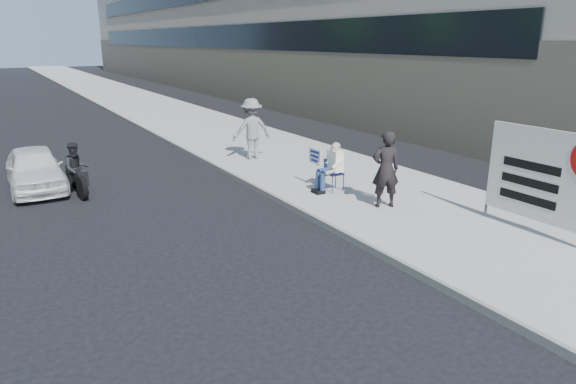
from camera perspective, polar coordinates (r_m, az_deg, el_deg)
ground at (r=9.91m, az=0.79°, el=-7.42°), size 160.00×160.00×0.00m
near_sidewalk at (r=29.34m, az=-13.03°, el=8.42°), size 5.00×120.00×0.15m
seated_protester at (r=13.57m, az=4.73°, el=3.07°), size 0.83×1.11×1.31m
jogger at (r=17.31m, az=-4.06°, el=7.01°), size 1.39×0.90×2.02m
pedestrian_woman at (r=12.40m, az=10.80°, el=2.49°), size 0.79×0.66×1.85m
protest_banner at (r=11.40m, az=27.47°, el=1.34°), size 0.08×3.06×2.20m
white_sedan_near at (r=15.87m, az=-26.31°, el=2.34°), size 1.42×3.50×1.19m
motorcycle at (r=14.91m, az=-22.42°, el=2.15°), size 0.76×2.05×1.42m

